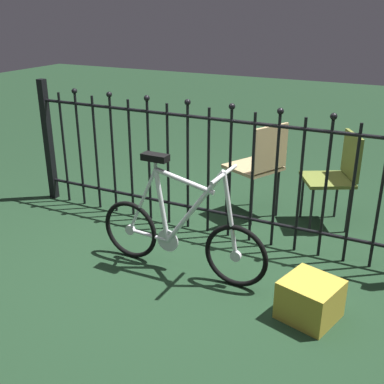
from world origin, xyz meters
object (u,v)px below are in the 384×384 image
object	(u,v)px
bicycle	(180,232)
chair_tan	(260,162)
display_crate	(310,299)
chair_olive	(337,172)

from	to	relation	value
bicycle	chair_tan	size ratio (longest dim) A/B	1.51
chair_tan	display_crate	world-z (taller)	chair_tan
bicycle	chair_tan	bearing A→B (deg)	79.80
chair_olive	display_crate	size ratio (longest dim) A/B	2.57
chair_tan	display_crate	xyz separation A→B (m)	(0.81, -1.32, -0.43)
chair_olive	display_crate	bearing A→B (deg)	-84.36
chair_tan	display_crate	size ratio (longest dim) A/B	2.74
chair_olive	chair_tan	bearing A→B (deg)	-166.09
chair_olive	display_crate	xyz separation A→B (m)	(0.15, -1.49, -0.39)
bicycle	display_crate	bearing A→B (deg)	-7.68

